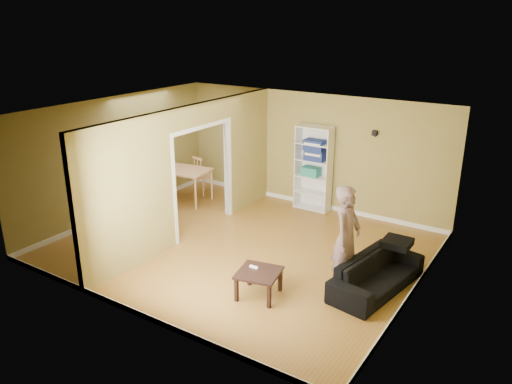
% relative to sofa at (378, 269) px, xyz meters
% --- Properties ---
extents(room_shell, '(6.50, 6.50, 6.50)m').
position_rel_sofa_xyz_m(room_shell, '(-2.70, 0.08, 0.94)').
color(room_shell, olive).
rests_on(room_shell, ground).
extents(partition, '(0.22, 5.50, 2.60)m').
position_rel_sofa_xyz_m(partition, '(-3.90, 0.08, 0.94)').
color(partition, olive).
rests_on(partition, ground).
extents(wall_speaker, '(0.10, 0.10, 0.10)m').
position_rel_sofa_xyz_m(wall_speaker, '(-1.20, 2.77, 1.54)').
color(wall_speaker, black).
rests_on(wall_speaker, room_shell).
extents(sofa, '(2.00, 1.11, 0.72)m').
position_rel_sofa_xyz_m(sofa, '(0.00, 0.00, 0.00)').
color(sofa, '#2F2F35').
rests_on(sofa, ground).
extents(person, '(0.75, 0.59, 2.02)m').
position_rel_sofa_xyz_m(person, '(-0.49, -0.19, 0.65)').
color(person, slate).
rests_on(person, ground).
extents(bookshelf, '(0.81, 0.35, 1.92)m').
position_rel_sofa_xyz_m(bookshelf, '(-2.50, 2.69, 0.60)').
color(bookshelf, white).
rests_on(bookshelf, ground).
extents(paper_box_teal, '(0.39, 0.26, 0.20)m').
position_rel_sofa_xyz_m(paper_box_teal, '(-2.56, 2.64, 0.52)').
color(paper_box_teal, '#196260').
rests_on(paper_box_teal, bookshelf).
extents(paper_box_navy_b, '(0.45, 0.29, 0.23)m').
position_rel_sofa_xyz_m(paper_box_navy_b, '(-2.46, 2.64, 0.91)').
color(paper_box_navy_b, navy).
rests_on(paper_box_navy_b, bookshelf).
extents(paper_box_navy_c, '(0.45, 0.29, 0.23)m').
position_rel_sofa_xyz_m(paper_box_navy_c, '(-2.49, 2.64, 1.14)').
color(paper_box_navy_c, '#1C1F48').
rests_on(paper_box_navy_c, bookshelf).
extents(coffee_table, '(0.64, 0.64, 0.43)m').
position_rel_sofa_xyz_m(coffee_table, '(-1.48, -1.21, 0.00)').
color(coffee_table, '#371D18').
rests_on(coffee_table, ground).
extents(game_controller, '(0.15, 0.04, 0.03)m').
position_rel_sofa_xyz_m(game_controller, '(-1.61, -1.15, 0.08)').
color(game_controller, white).
rests_on(game_controller, coffee_table).
extents(dining_table, '(1.25, 0.83, 0.78)m').
position_rel_sofa_xyz_m(dining_table, '(-5.32, 1.45, 0.34)').
color(dining_table, '#E4A774').
rests_on(dining_table, ground).
extents(chair_left, '(0.61, 0.61, 1.03)m').
position_rel_sofa_xyz_m(chair_left, '(-6.11, 1.43, 0.15)').
color(chair_left, tan).
rests_on(chair_left, ground).
extents(chair_near, '(0.51, 0.51, 0.87)m').
position_rel_sofa_xyz_m(chair_near, '(-5.32, 0.83, 0.07)').
color(chair_near, tan).
rests_on(chair_near, ground).
extents(chair_far, '(0.52, 0.52, 0.97)m').
position_rel_sofa_xyz_m(chair_far, '(-5.23, 2.10, 0.12)').
color(chair_far, tan).
rests_on(chair_far, ground).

